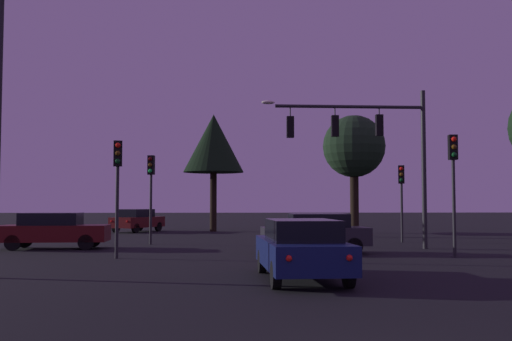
{
  "coord_description": "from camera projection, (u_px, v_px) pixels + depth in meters",
  "views": [
    {
      "loc": [
        -2.07,
        -5.71,
        1.94
      ],
      "look_at": [
        -0.98,
        20.97,
        3.43
      ],
      "focal_mm": 40.58,
      "sensor_mm": 36.0,
      "label": 1
    }
  ],
  "objects": [
    {
      "name": "car_far_lane",
      "position": [
        137.0,
        220.0,
        38.5
      ],
      "size": [
        3.32,
        4.31,
        1.52
      ],
      "color": "#4C0F0F",
      "rests_on": "ground"
    },
    {
      "name": "traffic_light_median",
      "position": [
        453.0,
        170.0,
        20.72
      ],
      "size": [
        0.32,
        0.36,
        4.39
      ],
      "color": "#232326",
      "rests_on": "ground"
    },
    {
      "name": "traffic_light_corner_left",
      "position": [
        118.0,
        175.0,
        20.26
      ],
      "size": [
        0.34,
        0.38,
        4.12
      ],
      "color": "#232326",
      "rests_on": "ground"
    },
    {
      "name": "car_nearside_lane",
      "position": [
        301.0,
        248.0,
        14.58
      ],
      "size": [
        2.1,
        4.75,
        1.52
      ],
      "color": "#0F1947",
      "rests_on": "ground"
    },
    {
      "name": "car_crossing_left",
      "position": [
        54.0,
        230.0,
        24.39
      ],
      "size": [
        4.56,
        2.01,
        1.52
      ],
      "color": "#4C0F0F",
      "rests_on": "ground"
    },
    {
      "name": "traffic_light_far_side",
      "position": [
        401.0,
        187.0,
        28.55
      ],
      "size": [
        0.36,
        0.38,
        3.79
      ],
      "color": "#232326",
      "rests_on": "ground"
    },
    {
      "name": "tree_left_far",
      "position": [
        354.0,
        147.0,
        33.27
      ],
      "size": [
        3.58,
        3.58,
        6.98
      ],
      "color": "black",
      "rests_on": "ground"
    },
    {
      "name": "ground_plane",
      "position": [
        272.0,
        240.0,
        30.12
      ],
      "size": [
        168.0,
        168.0,
        0.0
      ],
      "primitive_type": "plane",
      "color": "black",
      "rests_on": "ground"
    },
    {
      "name": "traffic_light_corner_right",
      "position": [
        151.0,
        181.0,
        27.0
      ],
      "size": [
        0.34,
        0.37,
        4.16
      ],
      "color": "#232326",
      "rests_on": "ground"
    },
    {
      "name": "traffic_signal_mast_arm",
      "position": [
        371.0,
        139.0,
        24.51
      ],
      "size": [
        7.03,
        0.47,
        6.74
      ],
      "color": "#232326",
      "rests_on": "ground"
    },
    {
      "name": "car_crossing_right",
      "position": [
        316.0,
        233.0,
        22.26
      ],
      "size": [
        4.18,
        1.96,
        1.52
      ],
      "color": "#232328",
      "rests_on": "ground"
    },
    {
      "name": "tree_behind_sign",
      "position": [
        214.0,
        144.0,
        39.41
      ],
      "size": [
        4.12,
        4.12,
        7.99
      ],
      "color": "black",
      "rests_on": "ground"
    }
  ]
}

